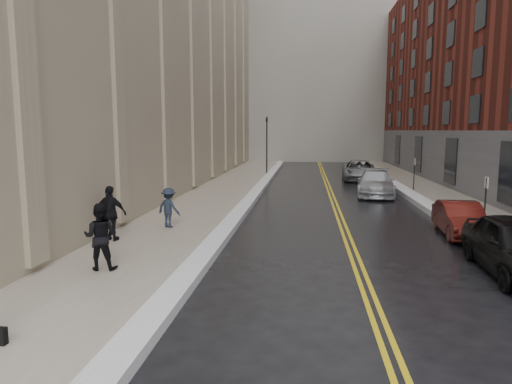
% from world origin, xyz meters
% --- Properties ---
extents(ground, '(160.00, 160.00, 0.00)m').
position_xyz_m(ground, '(0.00, 0.00, 0.00)').
color(ground, black).
rests_on(ground, ground).
extents(sidewalk_left, '(4.00, 64.00, 0.15)m').
position_xyz_m(sidewalk_left, '(-4.50, 16.00, 0.07)').
color(sidewalk_left, gray).
rests_on(sidewalk_left, ground).
extents(sidewalk_right, '(3.00, 64.00, 0.15)m').
position_xyz_m(sidewalk_right, '(9.00, 16.00, 0.07)').
color(sidewalk_right, gray).
rests_on(sidewalk_right, ground).
extents(lane_stripe_a, '(0.12, 64.00, 0.01)m').
position_xyz_m(lane_stripe_a, '(2.38, 16.00, 0.00)').
color(lane_stripe_a, gold).
rests_on(lane_stripe_a, ground).
extents(lane_stripe_b, '(0.12, 64.00, 0.01)m').
position_xyz_m(lane_stripe_b, '(2.62, 16.00, 0.00)').
color(lane_stripe_b, gold).
rests_on(lane_stripe_b, ground).
extents(snow_ridge_left, '(0.70, 60.80, 0.26)m').
position_xyz_m(snow_ridge_left, '(-2.20, 16.00, 0.13)').
color(snow_ridge_left, white).
rests_on(snow_ridge_left, ground).
extents(snow_ridge_right, '(0.85, 60.80, 0.30)m').
position_xyz_m(snow_ridge_right, '(7.15, 16.00, 0.15)').
color(snow_ridge_right, white).
rests_on(snow_ridge_right, ground).
extents(tower_far_right, '(22.00, 18.00, 44.00)m').
position_xyz_m(tower_far_right, '(14.00, 66.00, 22.00)').
color(tower_far_right, slate).
rests_on(tower_far_right, ground).
extents(traffic_signal, '(0.18, 0.15, 5.20)m').
position_xyz_m(traffic_signal, '(-2.60, 30.00, 3.08)').
color(traffic_signal, black).
rests_on(traffic_signal, ground).
extents(parking_sign_near, '(0.06, 0.35, 2.23)m').
position_xyz_m(parking_sign_near, '(7.90, 8.00, 1.36)').
color(parking_sign_near, black).
rests_on(parking_sign_near, ground).
extents(parking_sign_far, '(0.06, 0.35, 2.23)m').
position_xyz_m(parking_sign_far, '(7.90, 20.00, 1.36)').
color(parking_sign_far, black).
rests_on(parking_sign_far, ground).
extents(car_maroon, '(1.62, 4.02, 1.30)m').
position_xyz_m(car_maroon, '(6.80, 7.35, 0.65)').
color(car_maroon, '#4B120D').
rests_on(car_maroon, ground).
extents(car_silver_near, '(2.81, 5.60, 1.56)m').
position_xyz_m(car_silver_near, '(5.20, 18.11, 0.78)').
color(car_silver_near, '#ACB0B4').
rests_on(car_silver_near, ground).
extents(car_silver_far, '(2.90, 5.85, 1.59)m').
position_xyz_m(car_silver_far, '(5.20, 26.83, 0.80)').
color(car_silver_far, gray).
rests_on(car_silver_far, ground).
extents(pedestrian_a, '(0.99, 0.82, 1.87)m').
position_xyz_m(pedestrian_a, '(-4.74, 1.34, 1.09)').
color(pedestrian_a, black).
rests_on(pedestrian_a, sidewalk_left).
extents(pedestrian_b, '(1.18, 0.95, 1.59)m').
position_xyz_m(pedestrian_b, '(-4.52, 6.99, 0.95)').
color(pedestrian_b, '#1C2433').
rests_on(pedestrian_b, sidewalk_left).
extents(pedestrian_c, '(1.16, 0.53, 1.95)m').
position_xyz_m(pedestrian_c, '(-5.86, 4.56, 1.12)').
color(pedestrian_c, black).
rests_on(pedestrian_c, sidewalk_left).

